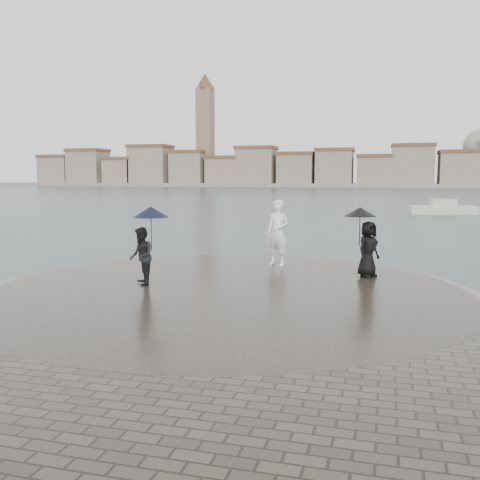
% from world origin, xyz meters
% --- Properties ---
extents(ground, '(400.00, 400.00, 0.00)m').
position_xyz_m(ground, '(0.00, 0.00, 0.00)').
color(ground, '#2B3835').
rests_on(ground, ground).
extents(kerb_ring, '(12.50, 12.50, 0.32)m').
position_xyz_m(kerb_ring, '(0.00, 3.50, 0.16)').
color(kerb_ring, gray).
rests_on(kerb_ring, ground).
extents(quay_tip, '(11.90, 11.90, 0.36)m').
position_xyz_m(quay_tip, '(0.00, 3.50, 0.18)').
color(quay_tip, '#2D261E').
rests_on(quay_tip, ground).
extents(statue, '(0.87, 0.71, 2.08)m').
position_xyz_m(statue, '(0.53, 7.39, 1.40)').
color(statue, white).
rests_on(statue, quay_tip).
extents(visitor_left, '(1.16, 1.03, 2.04)m').
position_xyz_m(visitor_left, '(-2.21, 3.45, 1.44)').
color(visitor_left, black).
rests_on(visitor_left, quay_tip).
extents(visitor_right, '(1.13, 1.02, 1.95)m').
position_xyz_m(visitor_right, '(3.29, 6.16, 1.43)').
color(visitor_right, black).
rests_on(visitor_right, quay_tip).
extents(far_skyline, '(260.00, 20.00, 37.00)m').
position_xyz_m(far_skyline, '(-6.29, 160.71, 5.61)').
color(far_skyline, gray).
rests_on(far_skyline, ground).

